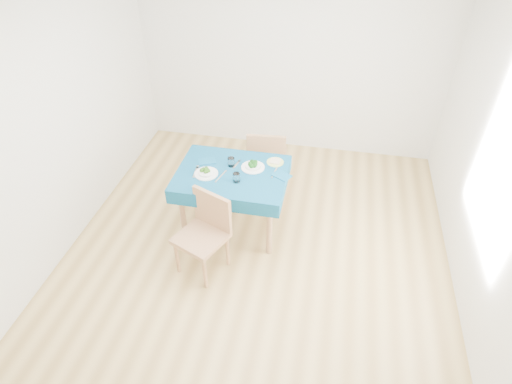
% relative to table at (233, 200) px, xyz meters
% --- Properties ---
extents(room_shell, '(4.02, 4.52, 2.73)m').
position_rel_table_xyz_m(room_shell, '(0.34, -0.39, 0.97)').
color(room_shell, '#9D7B41').
rests_on(room_shell, ground).
extents(table, '(1.13, 0.86, 0.76)m').
position_rel_table_xyz_m(table, '(0.00, 0.00, 0.00)').
color(table, navy).
rests_on(table, ground).
extents(chair_near, '(0.59, 0.62, 1.10)m').
position_rel_table_xyz_m(chair_near, '(-0.15, -0.67, 0.17)').
color(chair_near, '#966B46').
rests_on(chair_near, ground).
extents(chair_far, '(0.50, 0.54, 1.13)m').
position_rel_table_xyz_m(chair_far, '(0.23, 0.85, 0.19)').
color(chair_far, '#966B46').
rests_on(chair_far, ground).
extents(bowl_near, '(0.25, 0.25, 0.07)m').
position_rel_table_xyz_m(bowl_near, '(-0.25, -0.08, 0.42)').
color(bowl_near, white).
rests_on(bowl_near, table).
extents(bowl_far, '(0.25, 0.25, 0.08)m').
position_rel_table_xyz_m(bowl_far, '(0.20, 0.12, 0.42)').
color(bowl_far, white).
rests_on(bowl_far, table).
extents(fork_near, '(0.05, 0.20, 0.00)m').
position_rel_table_xyz_m(fork_near, '(-0.37, -0.07, 0.38)').
color(fork_near, silver).
rests_on(fork_near, table).
extents(knife_near, '(0.08, 0.23, 0.00)m').
position_rel_table_xyz_m(knife_near, '(-0.09, -0.09, 0.38)').
color(knife_near, silver).
rests_on(knife_near, table).
extents(fork_far, '(0.05, 0.16, 0.00)m').
position_rel_table_xyz_m(fork_far, '(0.01, 0.15, 0.38)').
color(fork_far, silver).
rests_on(fork_far, table).
extents(knife_far, '(0.04, 0.21, 0.00)m').
position_rel_table_xyz_m(knife_far, '(0.44, 0.08, 0.38)').
color(knife_far, silver).
rests_on(knife_far, table).
extents(napkin_near, '(0.22, 0.19, 0.01)m').
position_rel_table_xyz_m(napkin_near, '(-0.31, 0.14, 0.38)').
color(napkin_near, navy).
rests_on(napkin_near, table).
extents(napkin_far, '(0.22, 0.20, 0.01)m').
position_rel_table_xyz_m(napkin_far, '(0.52, 0.04, 0.38)').
color(napkin_far, navy).
rests_on(napkin_far, table).
extents(tumbler_center, '(0.07, 0.07, 0.10)m').
position_rel_table_xyz_m(tumbler_center, '(-0.03, 0.12, 0.43)').
color(tumbler_center, white).
rests_on(tumbler_center, table).
extents(tumbler_side, '(0.07, 0.07, 0.10)m').
position_rel_table_xyz_m(tumbler_side, '(0.08, -0.14, 0.43)').
color(tumbler_side, white).
rests_on(tumbler_side, table).
extents(side_plate, '(0.18, 0.18, 0.01)m').
position_rel_table_xyz_m(side_plate, '(0.41, 0.27, 0.38)').
color(side_plate, '#C4D266').
rests_on(side_plate, table).
extents(bread_slice, '(0.12, 0.12, 0.02)m').
position_rel_table_xyz_m(bread_slice, '(0.41, 0.27, 0.40)').
color(bread_slice, beige).
rests_on(bread_slice, side_plate).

